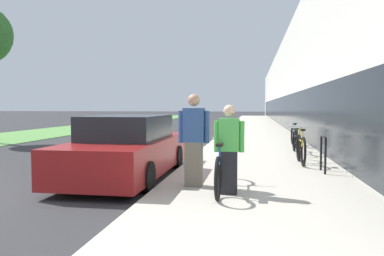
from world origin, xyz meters
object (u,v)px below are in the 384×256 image
parked_sedan_curbside (128,149)px  person_rider (229,149)px  tandem_bicycle (222,169)px  cruiser_bike_middle (296,142)px  cruiser_bike_farthest (294,136)px  bike_rack_hoop (323,150)px  cruiser_bike_nearest (301,149)px  person_bystander (194,140)px

parked_sedan_curbside → person_rider: bearing=-35.1°
tandem_bicycle → person_rider: person_rider is taller
cruiser_bike_middle → cruiser_bike_farthest: (0.18, 2.36, 0.01)m
person_rider → cruiser_bike_middle: size_ratio=0.89×
tandem_bicycle → parked_sedan_curbside: 2.69m
bike_rack_hoop → parked_sedan_curbside: bearing=-169.8°
cruiser_bike_farthest → cruiser_bike_nearest: bearing=-93.7°
cruiser_bike_nearest → parked_sedan_curbside: bearing=-153.3°
tandem_bicycle → bike_rack_hoop: bearing=45.6°
bike_rack_hoop → cruiser_bike_middle: bearing=93.7°
person_bystander → parked_sedan_curbside: person_bystander is taller
person_bystander → cruiser_bike_middle: bearing=65.4°
person_bystander → cruiser_bike_middle: size_ratio=1.00×
tandem_bicycle → cruiser_bike_middle: 6.04m
parked_sedan_curbside → cruiser_bike_nearest: bearing=26.7°
tandem_bicycle → person_rider: (0.15, -0.28, 0.40)m
bike_rack_hoop → cruiser_bike_farthest: size_ratio=0.47×
bike_rack_hoop → cruiser_bike_nearest: bearing=105.1°
bike_rack_hoop → person_bystander: bearing=-144.2°
person_bystander → parked_sedan_curbside: size_ratio=0.37×
cruiser_bike_nearest → cruiser_bike_middle: 2.23m
person_rider → bike_rack_hoop: person_rider is taller
cruiser_bike_nearest → parked_sedan_curbside: size_ratio=0.36×
cruiser_bike_middle → parked_sedan_curbside: size_ratio=0.37×
person_rider → person_bystander: bearing=143.0°
person_rider → parked_sedan_curbside: person_rider is taller
person_bystander → cruiser_bike_middle: person_bystander is taller
cruiser_bike_nearest → bike_rack_hoop: bearing=-74.9°
tandem_bicycle → cruiser_bike_farthest: 8.35m
person_bystander → person_rider: bearing=-37.0°
person_bystander → cruiser_bike_farthest: person_bystander is taller
tandem_bicycle → cruiser_bike_middle: size_ratio=1.34×
bike_rack_hoop → cruiser_bike_farthest: (-0.05, 5.86, -0.13)m
bike_rack_hoop → parked_sedan_curbside: (-4.45, -0.80, 0.04)m
person_rider → cruiser_bike_nearest: (1.68, 3.78, -0.38)m
person_bystander → bike_rack_hoop: (2.73, 1.97, -0.37)m
cruiser_bike_nearest → cruiser_bike_middle: bearing=87.0°
cruiser_bike_nearest → cruiser_bike_farthest: (0.29, 4.59, -0.02)m
cruiser_bike_nearest → cruiser_bike_middle: (0.12, 2.23, -0.03)m
cruiser_bike_farthest → parked_sedan_curbside: 7.99m
tandem_bicycle → bike_rack_hoop: tandem_bicycle is taller
bike_rack_hoop → cruiser_bike_middle: (-0.23, 3.50, -0.14)m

